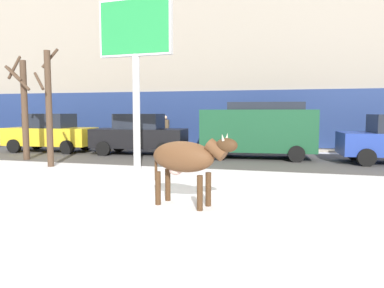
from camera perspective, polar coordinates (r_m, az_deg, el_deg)
ground_plane at (r=8.23m, az=-5.25°, el=-8.57°), size 120.00×120.00×0.00m
road_strip at (r=15.08m, az=4.28°, el=-2.26°), size 60.00×5.60×0.01m
building_facade at (r=21.93m, az=7.77°, el=17.05°), size 44.00×6.10×13.00m
cow_brown at (r=7.42m, az=-0.97°, el=-2.26°), size 1.94×0.90×1.54m
billboard at (r=12.30m, az=-8.93°, el=16.18°), size 2.53×0.35×5.56m
car_yellow_sedan at (r=18.86m, az=-21.40°, el=1.64°), size 4.32×2.22×1.84m
car_black_sedan at (r=16.62m, az=-8.29°, el=1.51°), size 4.32×2.22×1.84m
car_darkgreen_van at (r=15.25m, az=10.41°, el=2.42°), size 4.73×2.38×2.32m
pedestrian_near_billboard at (r=19.06m, az=-4.21°, el=1.93°), size 0.36×0.24×1.73m
bare_tree_left_lot at (r=13.67m, az=-21.68°, el=5.57°), size 0.71×0.88×4.18m
bare_tree_right_lot at (r=15.99m, az=-25.05°, el=5.57°), size 1.09×0.98×4.20m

